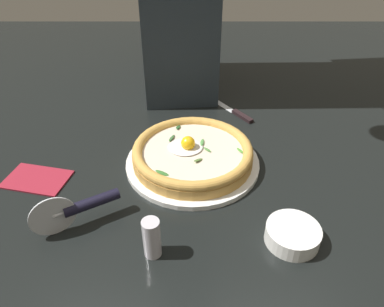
{
  "coord_description": "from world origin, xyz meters",
  "views": [
    {
      "loc": [
        0.02,
        -0.67,
        0.53
      ],
      "look_at": [
        0.02,
        0.02,
        0.03
      ],
      "focal_mm": 33.91,
      "sensor_mm": 36.0,
      "label": 1
    }
  ],
  "objects_px": {
    "pepper_shaker": "(151,238)",
    "pizza": "(192,153)",
    "side_bowl": "(292,234)",
    "table_knife": "(232,111)",
    "folded_napkin": "(36,179)",
    "pizza_cutter": "(80,207)"
  },
  "relations": [
    {
      "from": "pepper_shaker",
      "to": "pizza",
      "type": "bearing_deg",
      "value": 74.82
    },
    {
      "from": "side_bowl",
      "to": "pepper_shaker",
      "type": "relative_size",
      "value": 1.25
    },
    {
      "from": "table_knife",
      "to": "pepper_shaker",
      "type": "relative_size",
      "value": 2.46
    },
    {
      "from": "table_knife",
      "to": "folded_napkin",
      "type": "distance_m",
      "value": 0.57
    },
    {
      "from": "folded_napkin",
      "to": "pizza_cutter",
      "type": "bearing_deg",
      "value": -43.39
    },
    {
      "from": "pizza",
      "to": "table_knife",
      "type": "relative_size",
      "value": 1.42
    },
    {
      "from": "pizza_cutter",
      "to": "pepper_shaker",
      "type": "xyz_separation_m",
      "value": [
        0.14,
        -0.07,
        -0.0
      ]
    },
    {
      "from": "pizza_cutter",
      "to": "folded_napkin",
      "type": "height_order",
      "value": "pizza_cutter"
    },
    {
      "from": "side_bowl",
      "to": "pizza_cutter",
      "type": "distance_m",
      "value": 0.4
    },
    {
      "from": "pizza_cutter",
      "to": "table_knife",
      "type": "relative_size",
      "value": 0.78
    },
    {
      "from": "side_bowl",
      "to": "table_knife",
      "type": "xyz_separation_m",
      "value": [
        -0.06,
        0.49,
        -0.01
      ]
    },
    {
      "from": "pizza_cutter",
      "to": "pepper_shaker",
      "type": "distance_m",
      "value": 0.16
    },
    {
      "from": "pizza_cutter",
      "to": "pepper_shaker",
      "type": "height_order",
      "value": "pizza_cutter"
    },
    {
      "from": "pizza",
      "to": "folded_napkin",
      "type": "relative_size",
      "value": 2.02
    },
    {
      "from": "side_bowl",
      "to": "table_knife",
      "type": "relative_size",
      "value": 0.51
    },
    {
      "from": "pizza_cutter",
      "to": "table_knife",
      "type": "distance_m",
      "value": 0.56
    },
    {
      "from": "side_bowl",
      "to": "folded_napkin",
      "type": "xyz_separation_m",
      "value": [
        -0.54,
        0.18,
        -0.01
      ]
    },
    {
      "from": "side_bowl",
      "to": "table_knife",
      "type": "bearing_deg",
      "value": 97.52
    },
    {
      "from": "table_knife",
      "to": "folded_napkin",
      "type": "height_order",
      "value": "table_knife"
    },
    {
      "from": "folded_napkin",
      "to": "pepper_shaker",
      "type": "xyz_separation_m",
      "value": [
        0.28,
        -0.21,
        0.04
      ]
    },
    {
      "from": "side_bowl",
      "to": "table_knife",
      "type": "distance_m",
      "value": 0.5
    },
    {
      "from": "folded_napkin",
      "to": "pepper_shaker",
      "type": "distance_m",
      "value": 0.35
    }
  ]
}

